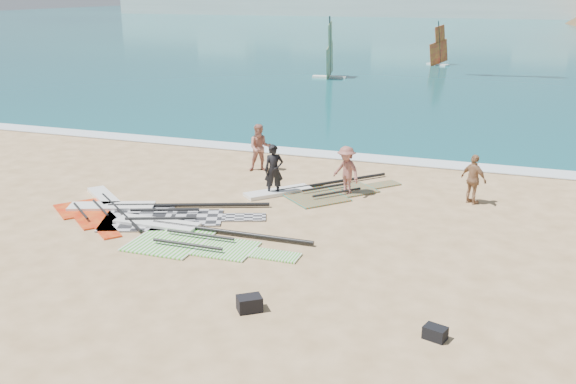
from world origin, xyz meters
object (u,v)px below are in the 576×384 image
(beachgoer_left, at_px, (260,148))
(beachgoer_back, at_px, (474,179))
(gear_bag_far, at_px, (435,333))
(rig_grey, at_px, (149,212))
(beachgoer_mid, at_px, (346,171))
(rig_orange, at_px, (314,191))
(gear_bag_near, at_px, (249,304))
(person_wetsuit, at_px, (274,170))
(rig_red, at_px, (99,207))
(rig_green, at_px, (186,235))

(beachgoer_left, height_order, beachgoer_back, beachgoer_left)
(gear_bag_far, height_order, beachgoer_left, beachgoer_left)
(rig_grey, height_order, beachgoer_mid, beachgoer_mid)
(rig_orange, xyz_separation_m, gear_bag_near, (1.20, -8.48, 0.12))
(gear_bag_far, bearing_deg, rig_orange, 121.63)
(beachgoer_left, bearing_deg, beachgoer_mid, -47.70)
(gear_bag_far, distance_m, person_wetsuit, 9.92)
(gear_bag_far, bearing_deg, beachgoer_mid, 115.47)
(beachgoer_left, distance_m, beachgoer_mid, 4.23)
(gear_bag_near, bearing_deg, gear_bag_far, 2.09)
(gear_bag_far, bearing_deg, person_wetsuit, 129.60)
(gear_bag_near, xyz_separation_m, beachgoer_mid, (-0.12, 8.65, 0.67))
(beachgoer_back, bearing_deg, rig_orange, 41.35)
(beachgoer_left, relative_size, beachgoer_mid, 1.08)
(rig_red, bearing_deg, beachgoer_mid, 69.41)
(rig_orange, bearing_deg, gear_bag_near, -129.66)
(rig_orange, xyz_separation_m, beachgoer_mid, (1.08, 0.17, 0.79))
(rig_green, height_order, beachgoer_back, beachgoer_back)
(beachgoer_back, bearing_deg, rig_green, 72.28)
(beachgoer_back, bearing_deg, rig_red, 56.18)
(gear_bag_far, relative_size, beachgoer_back, 0.27)
(rig_orange, height_order, beachgoer_back, beachgoer_back)
(rig_green, xyz_separation_m, beachgoer_back, (7.33, 5.73, 0.76))
(gear_bag_near, bearing_deg, rig_green, 134.72)
(gear_bag_near, relative_size, gear_bag_far, 1.18)
(gear_bag_far, xyz_separation_m, beachgoer_back, (0.04, 8.98, 0.68))
(beachgoer_left, bearing_deg, gear_bag_near, -91.87)
(rig_green, relative_size, beachgoer_back, 3.76)
(gear_bag_near, height_order, beachgoer_mid, beachgoer_mid)
(rig_green, bearing_deg, beachgoer_left, 94.57)
(rig_red, height_order, beachgoer_mid, beachgoer_mid)
(person_wetsuit, relative_size, beachgoer_left, 0.97)
(rig_green, xyz_separation_m, gear_bag_near, (3.36, -3.39, 0.11))
(gear_bag_near, xyz_separation_m, beachgoer_back, (3.98, 9.12, 0.65))
(rig_green, height_order, person_wetsuit, person_wetsuit)
(rig_grey, height_order, rig_orange, rig_grey)
(beachgoer_left, xyz_separation_m, beachgoer_back, (7.92, -1.32, -0.09))
(rig_orange, distance_m, gear_bag_near, 8.56)
(rig_grey, xyz_separation_m, beachgoer_back, (9.33, 4.39, 0.76))
(person_wetsuit, xyz_separation_m, beachgoer_back, (6.35, 1.35, -0.06))
(rig_orange, distance_m, rig_red, 7.06)
(rig_green, distance_m, beachgoer_mid, 6.23)
(rig_grey, bearing_deg, person_wetsuit, 24.61)
(rig_grey, height_order, gear_bag_near, gear_bag_near)
(rig_grey, height_order, beachgoer_left, beachgoer_left)
(gear_bag_near, bearing_deg, rig_red, 146.88)
(rig_orange, height_order, beachgoer_mid, beachgoer_mid)
(rig_green, xyz_separation_m, person_wetsuit, (0.98, 4.38, 0.82))
(rig_orange, bearing_deg, gear_bag_far, -106.07)
(rig_green, xyz_separation_m, rig_red, (-3.78, 1.26, -0.00))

